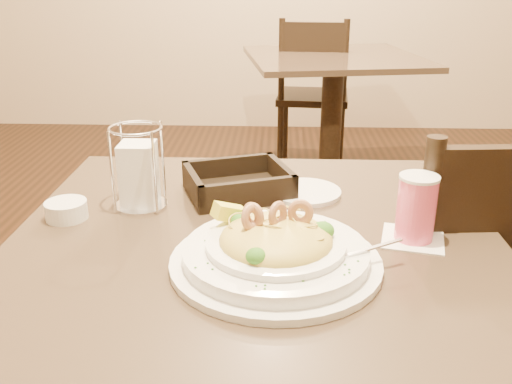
{
  "coord_description": "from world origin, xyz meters",
  "views": [
    {
      "loc": [
        0.04,
        -0.94,
        1.21
      ],
      "look_at": [
        0.0,
        0.02,
        0.83
      ],
      "focal_mm": 40.0,
      "sensor_mm": 36.0,
      "label": 1
    }
  ],
  "objects_px": {
    "pasta_bowl": "(275,249)",
    "dining_chair_far": "(313,91)",
    "dining_chair_near": "(474,304)",
    "napkin_caddy": "(139,173)",
    "side_plate": "(305,192)",
    "drink_glass": "(416,209)",
    "bread_basket": "(238,185)",
    "butter_ramekin": "(66,210)",
    "background_table": "(332,99)",
    "main_table": "(256,344)"
  },
  "relations": [
    {
      "from": "napkin_caddy",
      "to": "background_table",
      "type": "bearing_deg",
      "value": 74.53
    },
    {
      "from": "background_table",
      "to": "bread_basket",
      "type": "bearing_deg",
      "value": -100.78
    },
    {
      "from": "main_table",
      "to": "dining_chair_near",
      "type": "bearing_deg",
      "value": 20.74
    },
    {
      "from": "dining_chair_near",
      "to": "main_table",
      "type": "bearing_deg",
      "value": 16.22
    },
    {
      "from": "pasta_bowl",
      "to": "butter_ramekin",
      "type": "distance_m",
      "value": 0.44
    },
    {
      "from": "dining_chair_near",
      "to": "napkin_caddy",
      "type": "height_order",
      "value": "dining_chair_near"
    },
    {
      "from": "background_table",
      "to": "side_plate",
      "type": "xyz_separation_m",
      "value": [
        -0.24,
        -2.02,
        0.24
      ]
    },
    {
      "from": "background_table",
      "to": "dining_chair_far",
      "type": "distance_m",
      "value": 0.29
    },
    {
      "from": "dining_chair_near",
      "to": "butter_ramekin",
      "type": "height_order",
      "value": "dining_chair_near"
    },
    {
      "from": "background_table",
      "to": "side_plate",
      "type": "height_order",
      "value": "side_plate"
    },
    {
      "from": "butter_ramekin",
      "to": "dining_chair_far",
      "type": "bearing_deg",
      "value": 75.76
    },
    {
      "from": "background_table",
      "to": "dining_chair_far",
      "type": "relative_size",
      "value": 1.12
    },
    {
      "from": "main_table",
      "to": "side_plate",
      "type": "bearing_deg",
      "value": 64.86
    },
    {
      "from": "dining_chair_near",
      "to": "pasta_bowl",
      "type": "distance_m",
      "value": 0.61
    },
    {
      "from": "dining_chair_near",
      "to": "pasta_bowl",
      "type": "relative_size",
      "value": 2.43
    },
    {
      "from": "side_plate",
      "to": "pasta_bowl",
      "type": "bearing_deg",
      "value": -101.08
    },
    {
      "from": "pasta_bowl",
      "to": "dining_chair_far",
      "type": "bearing_deg",
      "value": 85.44
    },
    {
      "from": "napkin_caddy",
      "to": "bread_basket",
      "type": "bearing_deg",
      "value": 20.86
    },
    {
      "from": "dining_chair_near",
      "to": "pasta_bowl",
      "type": "xyz_separation_m",
      "value": [
        -0.45,
        -0.29,
        0.28
      ]
    },
    {
      "from": "drink_glass",
      "to": "butter_ramekin",
      "type": "xyz_separation_m",
      "value": [
        -0.66,
        0.07,
        -0.04
      ]
    },
    {
      "from": "napkin_caddy",
      "to": "butter_ramekin",
      "type": "bearing_deg",
      "value": -153.2
    },
    {
      "from": "background_table",
      "to": "side_plate",
      "type": "relative_size",
      "value": 6.68
    },
    {
      "from": "main_table",
      "to": "bread_basket",
      "type": "relative_size",
      "value": 3.5
    },
    {
      "from": "side_plate",
      "to": "background_table",
      "type": "bearing_deg",
      "value": 83.21
    },
    {
      "from": "dining_chair_far",
      "to": "side_plate",
      "type": "xyz_separation_m",
      "value": [
        -0.15,
        -2.29,
        0.26
      ]
    },
    {
      "from": "pasta_bowl",
      "to": "side_plate",
      "type": "distance_m",
      "value": 0.32
    },
    {
      "from": "bread_basket",
      "to": "side_plate",
      "type": "distance_m",
      "value": 0.15
    },
    {
      "from": "butter_ramekin",
      "to": "bread_basket",
      "type": "bearing_deg",
      "value": 23.32
    },
    {
      "from": "main_table",
      "to": "dining_chair_far",
      "type": "xyz_separation_m",
      "value": [
        0.24,
        2.5,
        -0.01
      ]
    },
    {
      "from": "background_table",
      "to": "butter_ramekin",
      "type": "distance_m",
      "value": 2.29
    },
    {
      "from": "background_table",
      "to": "napkin_caddy",
      "type": "height_order",
      "value": "napkin_caddy"
    },
    {
      "from": "main_table",
      "to": "napkin_caddy",
      "type": "xyz_separation_m",
      "value": [
        -0.24,
        0.13,
        0.31
      ]
    },
    {
      "from": "main_table",
      "to": "butter_ramekin",
      "type": "bearing_deg",
      "value": 169.95
    },
    {
      "from": "dining_chair_far",
      "to": "butter_ramekin",
      "type": "distance_m",
      "value": 2.52
    },
    {
      "from": "dining_chair_far",
      "to": "pasta_bowl",
      "type": "xyz_separation_m",
      "value": [
        -0.21,
        -2.6,
        0.28
      ]
    },
    {
      "from": "dining_chair_far",
      "to": "bread_basket",
      "type": "xyz_separation_m",
      "value": [
        -0.29,
        -2.29,
        0.27
      ]
    },
    {
      "from": "bread_basket",
      "to": "napkin_caddy",
      "type": "relative_size",
      "value": 1.51
    },
    {
      "from": "pasta_bowl",
      "to": "bread_basket",
      "type": "relative_size",
      "value": 1.49
    },
    {
      "from": "main_table",
      "to": "napkin_caddy",
      "type": "distance_m",
      "value": 0.41
    },
    {
      "from": "dining_chair_near",
      "to": "dining_chair_far",
      "type": "bearing_deg",
      "value": -88.51
    },
    {
      "from": "dining_chair_near",
      "to": "side_plate",
      "type": "bearing_deg",
      "value": -8.32
    },
    {
      "from": "drink_glass",
      "to": "side_plate",
      "type": "distance_m",
      "value": 0.29
    },
    {
      "from": "dining_chair_near",
      "to": "side_plate",
      "type": "height_order",
      "value": "dining_chair_near"
    },
    {
      "from": "dining_chair_far",
      "to": "butter_ramekin",
      "type": "xyz_separation_m",
      "value": [
        -0.62,
        -2.43,
        0.27
      ]
    },
    {
      "from": "dining_chair_near",
      "to": "dining_chair_far",
      "type": "relative_size",
      "value": 1.0
    },
    {
      "from": "bread_basket",
      "to": "butter_ramekin",
      "type": "relative_size",
      "value": 3.18
    },
    {
      "from": "side_plate",
      "to": "napkin_caddy",
      "type": "bearing_deg",
      "value": -167.05
    },
    {
      "from": "napkin_caddy",
      "to": "main_table",
      "type": "bearing_deg",
      "value": -28.82
    },
    {
      "from": "pasta_bowl",
      "to": "bread_basket",
      "type": "bearing_deg",
      "value": 104.76
    },
    {
      "from": "pasta_bowl",
      "to": "napkin_caddy",
      "type": "height_order",
      "value": "napkin_caddy"
    }
  ]
}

